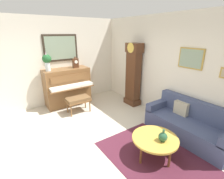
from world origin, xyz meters
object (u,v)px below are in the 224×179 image
piano_bench (78,100)px  green_jug (163,137)px  couch (189,124)px  grandfather_clock (133,76)px  flower_vase (47,61)px  coffee_table (155,139)px  piano (68,87)px  mantel_clock (75,62)px

piano_bench → green_jug: green_jug is taller
piano_bench → couch: bearing=31.7°
grandfather_clock → flower_vase: bearing=-117.9°
grandfather_clock → coffee_table: 2.58m
piano → couch: (3.38, 1.62, -0.30)m
coffee_table → flower_vase: (-3.37, -1.01, 1.14)m
coffee_table → mantel_clock: bearing=-177.8°
piano → piano_bench: bearing=1.2°
piano → green_jug: bearing=8.1°
coffee_table → mantel_clock: size_ratio=2.32×
grandfather_clock → mantel_clock: grandfather_clock is taller
couch → green_jug: size_ratio=7.92×
mantel_clock → green_jug: bearing=2.7°
piano_bench → couch: size_ratio=0.37×
couch → green_jug: 1.15m
mantel_clock → flower_vase: 0.90m
piano → green_jug: 3.56m
piano → piano_bench: (0.78, 0.02, -0.21)m
piano → mantel_clock: mantel_clock is taller
mantel_clock → green_jug: mantel_clock is taller
piano_bench → mantel_clock: 1.29m
piano → couch: size_ratio=0.76×
coffee_table → green_jug: size_ratio=3.67×
mantel_clock → green_jug: 3.63m
coffee_table → mantel_clock: mantel_clock is taller
grandfather_clock → flower_vase: (-1.24, -2.33, 0.57)m
flower_vase → piano_bench: bearing=36.1°
grandfather_clock → flower_vase: size_ratio=3.50×
couch → coffee_table: 1.16m
flower_vase → coffee_table: bearing=16.7°
couch → green_jug: bearing=-83.2°
piano → flower_vase: (0.00, -0.55, 0.92)m
piano → mantel_clock: bearing=89.6°
grandfather_clock → couch: bearing=-4.2°
piano_bench → flower_vase: 1.48m
coffee_table → flower_vase: 3.70m
couch → mantel_clock: size_ratio=5.00×
coffee_table → piano_bench: bearing=-170.2°
green_jug → couch: bearing=96.8°
piano_bench → green_jug: 2.78m
flower_vase → green_jug: 3.81m
grandfather_clock → green_jug: grandfather_clock is taller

